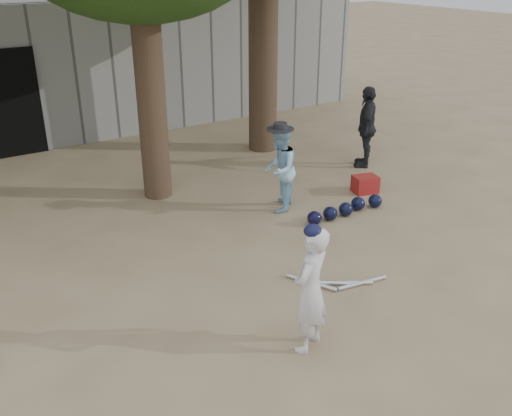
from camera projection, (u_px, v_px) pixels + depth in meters
ground at (259, 324)px, 6.58m from camera, size 70.00×70.00×0.00m
boy_player at (310, 290)px, 5.92m from camera, size 0.62×0.54×1.43m
spectator_blue at (280, 169)px, 9.24m from camera, size 0.86×0.87×1.41m
spectator_dark at (367, 127)px, 11.16m from camera, size 0.94×0.93×1.60m
red_bag at (365, 184)px, 10.15m from camera, size 0.49×0.41×0.30m
back_building at (29, 61)px, 13.89m from camera, size 16.00×5.24×3.00m
helmet_row at (345, 209)px, 9.26m from camera, size 1.51×0.30×0.23m
bat_pile at (337, 283)px, 7.35m from camera, size 1.08×0.79×0.06m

